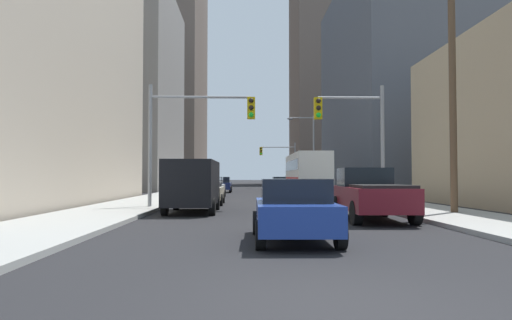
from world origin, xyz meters
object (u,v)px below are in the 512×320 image
Objects in this scene: pickup_truck_maroon at (370,194)px; traffic_signal_near_left at (197,124)px; traffic_signal_near_right at (353,126)px; city_bus at (306,172)px; sedan_beige at (206,191)px; traffic_signal_far_right at (279,157)px; sedan_blue at (294,210)px; cargo_van_black at (193,183)px; sedan_white at (279,183)px; sedan_navy at (222,185)px; sedan_silver at (212,187)px.

pickup_truck_maroon is 9.43m from traffic_signal_near_left.
city_bus is at bearing 90.42° from traffic_signal_near_right.
traffic_signal_far_right is at bearing 79.12° from sedan_beige.
traffic_signal_near_left is (-3.48, 11.26, 3.33)m from sedan_blue.
traffic_signal_far_right reaches higher than cargo_van_black.
sedan_white is 3.95m from traffic_signal_far_right.
sedan_navy is (-0.04, 19.68, 0.00)m from sedan_beige.
sedan_blue is 12.41m from traffic_signal_near_right.
traffic_signal_far_right reaches higher than sedan_beige.
traffic_signal_near_left is (0.11, -12.70, 3.33)m from sedan_silver.
pickup_truck_maroon reaches higher than sedan_white.
traffic_signal_near_left is at bearing -92.34° from sedan_beige.
traffic_signal_near_right and traffic_signal_far_right have the same top height.
sedan_white is at bearing 74.33° from sedan_silver.
sedan_blue is at bearing -93.86° from sedan_white.
city_bus is at bearing 59.38° from sedan_beige.
traffic_signal_near_right is (7.56, -0.00, -0.08)m from traffic_signal_near_left.
cargo_van_black is at bearing -165.66° from traffic_signal_near_right.
sedan_navy and sedan_white have the same top height.
sedan_blue is at bearing -72.84° from traffic_signal_near_left.
pickup_truck_maroon is at bearing -90.12° from traffic_signal_far_right.
pickup_truck_maroon is at bearing -77.08° from sedan_navy.
sedan_silver is at bearing -154.74° from city_bus.
traffic_signal_near_left is 39.83m from traffic_signal_far_right.
traffic_signal_near_left is at bearing -90.29° from sedan_navy.
cargo_van_black is 0.87× the size of traffic_signal_near_right.
sedan_silver is at bearing -105.67° from sedan_white.
traffic_signal_near_left reaches higher than pickup_truck_maroon.
cargo_van_black is 8.23m from traffic_signal_near_right.
pickup_truck_maroon is 1.30× the size of sedan_navy.
cargo_van_black is 1.25× the size of sedan_silver.
sedan_navy is (-7.32, 7.39, -1.16)m from city_bus.
sedan_blue is 50.70m from traffic_signal_far_right.
pickup_truck_maroon is 1.29× the size of sedan_blue.
traffic_signal_near_left reaches higher than sedan_white.
traffic_signal_near_right is at bearing -89.58° from city_bus.
sedan_navy is 1.00× the size of sedan_white.
cargo_van_black is at bearing 110.26° from sedan_blue.
sedan_silver is (-0.27, 8.74, 0.00)m from sedan_beige.
traffic_signal_far_right reaches higher than sedan_silver.
traffic_signal_near_right is 39.22m from traffic_signal_far_right.
traffic_signal_near_right is at bearing -89.10° from traffic_signal_far_right.
sedan_silver is 0.70× the size of traffic_signal_near_right.
sedan_silver is 0.70× the size of traffic_signal_far_right.
sedan_white is at bearing 90.15° from pickup_truck_maroon.
pickup_truck_maroon is 1.29× the size of sedan_white.
sedan_blue is 12.24m from traffic_signal_near_left.
cargo_van_black is 41.81m from traffic_signal_far_right.
pickup_truck_maroon is 44.99m from traffic_signal_far_right.
pickup_truck_maroon is 0.91× the size of traffic_signal_far_right.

